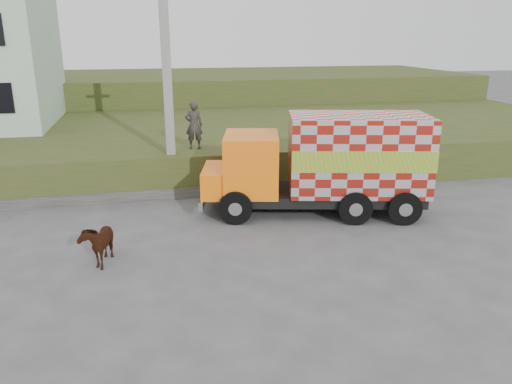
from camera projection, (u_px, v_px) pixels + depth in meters
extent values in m
plane|color=#474749|center=(220.00, 241.00, 13.90)|extent=(120.00, 120.00, 0.00)
cube|color=#294717|center=(187.00, 143.00, 22.98)|extent=(40.00, 12.00, 1.50)
cube|color=#294717|center=(171.00, 96.00, 33.93)|extent=(40.00, 12.00, 3.00)
cube|color=#595651|center=(145.00, 194.00, 17.33)|extent=(16.00, 0.50, 0.40)
cube|color=gray|center=(167.00, 82.00, 16.77)|extent=(0.30, 0.30, 8.00)
cube|color=black|center=(321.00, 194.00, 16.04)|extent=(6.60, 3.43, 0.32)
cube|color=orange|center=(251.00, 163.00, 15.76)|extent=(2.11, 2.46, 1.85)
cube|color=orange|center=(218.00, 180.00, 15.94)|extent=(1.35, 2.11, 0.83)
cube|color=silver|center=(358.00, 153.00, 15.63)|extent=(4.66, 3.14, 2.41)
cube|color=yellow|center=(365.00, 162.00, 14.55)|extent=(4.16, 1.01, 0.65)
cube|color=yellow|center=(351.00, 146.00, 16.71)|extent=(4.16, 1.01, 0.65)
cube|color=silver|center=(204.00, 196.00, 16.11)|extent=(0.62, 2.11, 0.28)
cylinder|color=black|center=(236.00, 207.00, 15.08)|extent=(1.07, 0.55, 1.02)
cylinder|color=black|center=(239.00, 187.00, 17.12)|extent=(1.07, 0.55, 1.02)
cylinder|color=black|center=(355.00, 208.00, 15.04)|extent=(1.07, 0.55, 1.02)
cylinder|color=black|center=(344.00, 187.00, 17.08)|extent=(1.07, 0.55, 1.02)
cylinder|color=black|center=(404.00, 208.00, 15.03)|extent=(1.07, 0.55, 1.02)
cylinder|color=black|center=(387.00, 187.00, 17.06)|extent=(1.07, 0.55, 1.02)
imported|color=black|center=(98.00, 242.00, 12.45)|extent=(0.87, 1.43, 1.13)
imported|color=#312E2C|center=(194.00, 125.00, 18.13)|extent=(0.66, 0.46, 1.73)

